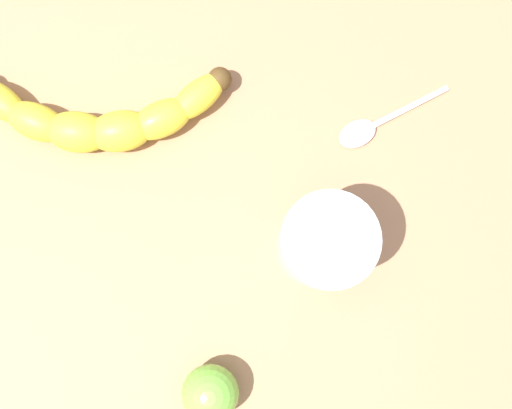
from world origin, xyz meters
The scene contains 5 objects.
wooden_tabletop centered at (0.00, 0.00, 1.50)cm, with size 120.00×120.00×3.00cm, color #A97653.
banana centered at (-9.37, -3.14, 4.84)cm, with size 17.17×18.46×3.67cm.
smoothie_glass centered at (12.31, 3.29, 7.54)cm, with size 7.63×7.63×9.54cm.
lime_fruit centered at (14.81, -12.14, 5.42)cm, with size 4.84×4.84×4.84cm, color #75C142.
teaspoon centered at (7.58, 13.58, 3.40)cm, with size 4.53×11.16×0.80cm.
Camera 1 is at (10.60, -2.85, 59.81)cm, focal length 44.47 mm.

